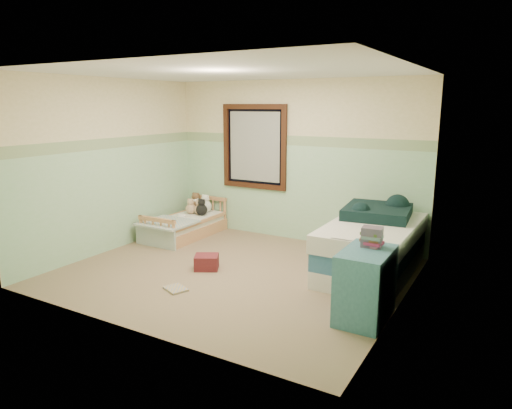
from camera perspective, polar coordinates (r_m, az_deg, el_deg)
The scene contains 30 objects.
floor at distance 6.05m, azimuth -2.88°, elevation -8.42°, with size 4.20×3.60×0.02m, color brown.
ceiling at distance 5.68m, azimuth -3.16°, elevation 16.13°, with size 4.20×3.60×0.02m, color silver.
wall_back at distance 7.29m, azimuth 4.71°, elevation 5.32°, with size 4.20×0.04×2.50m, color beige.
wall_front at distance 4.35m, azimuth -15.97°, elevation 0.21°, with size 4.20×0.04×2.50m, color beige.
wall_left at distance 7.08m, azimuth -17.48°, elevation 4.59°, with size 0.04×3.60×2.50m, color beige.
wall_right at distance 4.93m, azimuth 17.97°, elevation 1.45°, with size 0.04×3.60×2.50m, color beige.
wainscot_mint at distance 7.35m, azimuth 4.60°, elevation 1.43°, with size 4.20×0.01×1.50m, color #96C996.
border_strip at distance 7.25m, azimuth 4.71°, elevation 7.86°, with size 4.20×0.01×0.15m, color #4C7D50.
window_frame at distance 7.56m, azimuth -0.23°, elevation 7.12°, with size 1.16×0.06×1.36m, color #39160E.
window_blinds at distance 7.57m, azimuth -0.19°, elevation 7.13°, with size 0.92×0.01×1.12m, color #B6B7B0.
toddler_bed_frame at distance 7.72m, azimuth -8.67°, elevation -3.16°, with size 0.71×1.42×0.18m, color #B26F40.
toddler_mattress at distance 7.68m, azimuth -8.70°, elevation -2.07°, with size 0.65×1.36×0.12m, color white.
patchwork_quilt at distance 7.34m, azimuth -10.87°, elevation -2.23°, with size 0.77×0.71×0.03m, color #6C99C2.
plush_bed_brown at distance 8.12m, azimuth -7.38°, elevation -0.03°, with size 0.22×0.22×0.22m, color brown.
plush_bed_white at distance 8.00m, azimuth -6.24°, elevation -0.22°, with size 0.21×0.21×0.21m, color white.
plush_bed_tan at distance 7.92m, azimuth -8.05°, elevation -0.51°, with size 0.18×0.18×0.18m, color tan.
plush_bed_dark at distance 7.79m, azimuth -6.71°, elevation -0.65°, with size 0.19×0.19×0.19m, color black.
plush_floor_cream at distance 7.73m, azimuth -9.08°, elevation -2.91°, with size 0.25×0.25×0.25m, color white.
plush_floor_tan at distance 7.54m, azimuth -13.37°, elevation -3.45°, with size 0.25×0.25×0.25m, color tan.
twin_bed_frame at distance 6.21m, azimuth 14.12°, elevation -7.05°, with size 0.97×1.93×0.22m, color silver.
twin_boxspring at distance 6.15m, azimuth 14.23°, elevation -5.11°, with size 0.97×1.93×0.22m, color navy.
twin_mattress at distance 6.09m, azimuth 14.34°, elevation -3.13°, with size 1.00×1.97×0.22m, color white.
teal_blanket at distance 6.34m, azimuth 14.73°, elevation -0.87°, with size 0.82×0.87×0.14m, color black.
dresser at distance 4.80m, azimuth 13.33°, elevation -9.62°, with size 0.45×0.72×0.72m, color #33657B.
book_stack at distance 4.79m, azimuth 14.11°, elevation -3.90°, with size 0.20×0.16×0.20m, color brown.
red_pillow at distance 6.15m, azimuth -6.11°, elevation -7.08°, with size 0.30×0.27×0.19m, color #A2242E.
floor_book at distance 5.57m, azimuth -9.86°, elevation -10.21°, with size 0.27×0.21×0.02m, color gold.
extra_plush_0 at distance 7.88m, azimuth -7.03°, elevation -0.60°, with size 0.17×0.17×0.17m, color tan.
extra_plush_1 at distance 8.15m, azimuth -7.60°, elevation -0.15°, with size 0.18×0.18×0.18m, color tan.
extra_plush_2 at distance 8.10m, azimuth -7.39°, elevation -0.27°, with size 0.16×0.16×0.16m, color white.
Camera 1 is at (3.08, -4.75, 2.12)m, focal length 32.46 mm.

